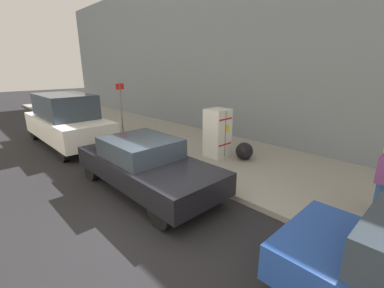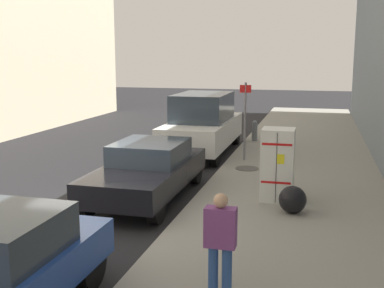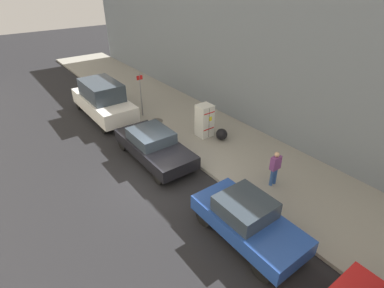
% 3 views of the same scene
% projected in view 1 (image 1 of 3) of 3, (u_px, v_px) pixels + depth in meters
% --- Properties ---
extents(ground_plane, '(80.00, 80.00, 0.00)m').
position_uv_depth(ground_plane, '(159.00, 216.00, 5.73)').
color(ground_plane, black).
extents(sidewalk_slab, '(4.63, 44.00, 0.14)m').
position_uv_depth(sidewalk_slab, '(259.00, 166.00, 8.40)').
color(sidewalk_slab, gray).
rests_on(sidewalk_slab, ground).
extents(building_facade_near, '(2.40, 39.60, 7.73)m').
position_uv_depth(building_facade_near, '(318.00, 49.00, 9.65)').
color(building_facade_near, slate).
rests_on(building_facade_near, ground).
extents(discarded_refrigerator, '(0.74, 0.73, 1.69)m').
position_uv_depth(discarded_refrigerator, '(217.00, 133.00, 8.95)').
color(discarded_refrigerator, silver).
rests_on(discarded_refrigerator, sidewalk_slab).
extents(manhole_cover, '(0.70, 0.70, 0.02)m').
position_uv_depth(manhole_cover, '(144.00, 145.00, 10.49)').
color(manhole_cover, '#47443F').
rests_on(manhole_cover, sidewalk_slab).
extents(street_sign_post, '(0.36, 0.07, 2.50)m').
position_uv_depth(street_sign_post, '(121.00, 108.00, 10.73)').
color(street_sign_post, slate).
rests_on(street_sign_post, sidewalk_slab).
extents(fire_hydrant, '(0.22, 0.22, 0.81)m').
position_uv_depth(fire_hydrant, '(85.00, 120.00, 13.46)').
color(fire_hydrant, slate).
rests_on(fire_hydrant, sidewalk_slab).
extents(trash_bag, '(0.59, 0.59, 0.59)m').
position_uv_depth(trash_bag, '(244.00, 151.00, 8.77)').
color(trash_bag, black).
rests_on(trash_bag, sidewalk_slab).
extents(pedestrian_walking_far, '(0.44, 0.22, 1.51)m').
position_uv_depth(pedestrian_walking_far, '(383.00, 177.00, 5.33)').
color(pedestrian_walking_far, '#2D5193').
rests_on(pedestrian_walking_far, sidewalk_slab).
extents(parked_van_white, '(2.01, 5.20, 2.15)m').
position_uv_depth(parked_van_white, '(67.00, 120.00, 10.74)').
color(parked_van_white, silver).
rests_on(parked_van_white, ground).
extents(parked_sedan_dark, '(1.85, 4.51, 1.39)m').
position_uv_depth(parked_sedan_dark, '(145.00, 164.00, 6.83)').
color(parked_sedan_dark, black).
rests_on(parked_sedan_dark, ground).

